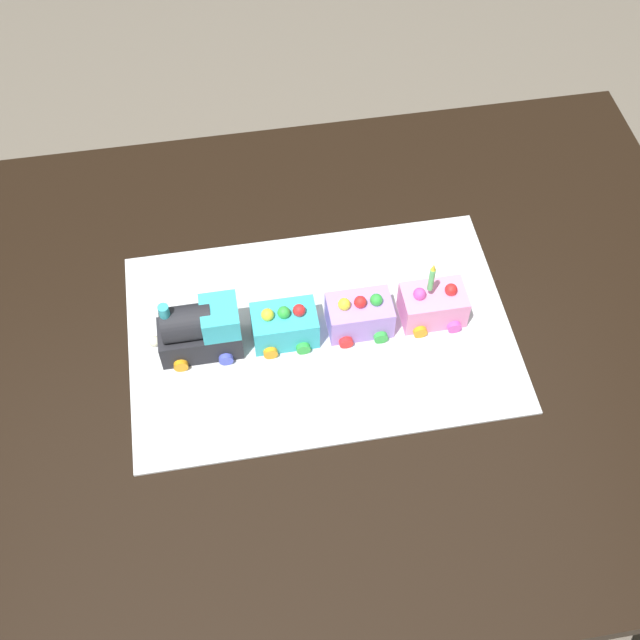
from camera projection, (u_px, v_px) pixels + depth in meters
name	position (u px, v px, depth m)	size (l,w,h in m)	color
ground_plane	(307.00, 523.00, 1.89)	(8.00, 8.00, 0.00)	#6B6054
dining_table	(303.00, 379.00, 1.38)	(1.40, 1.00, 0.74)	black
cake_board	(320.00, 332.00, 1.30)	(0.60, 0.40, 0.00)	silver
cake_locomotive	(200.00, 330.00, 1.24)	(0.14, 0.08, 0.12)	#232328
cake_car_caboose_turquoise	(285.00, 325.00, 1.27)	(0.10, 0.08, 0.07)	#38B7C6
cake_car_tanker_lavender	(359.00, 315.00, 1.28)	(0.10, 0.08, 0.07)	#AD84E0
cake_car_gondola_bubblegum	(433.00, 305.00, 1.29)	(0.10, 0.08, 0.07)	pink
birthday_candle	(432.00, 277.00, 1.23)	(0.01, 0.01, 0.06)	#66D872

